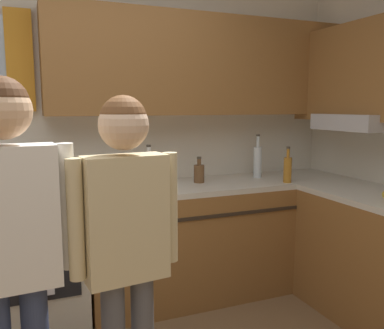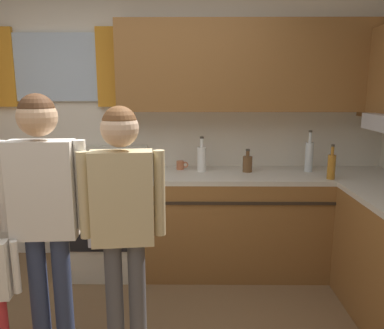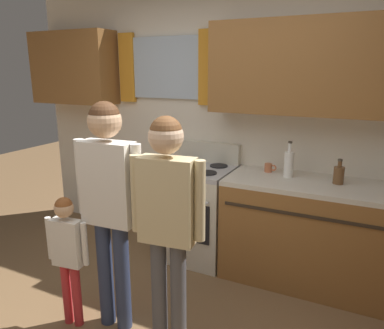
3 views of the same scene
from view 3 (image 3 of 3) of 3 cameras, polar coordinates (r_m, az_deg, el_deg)
back_wall_unit at (r=3.49m, az=7.70°, el=9.75°), size 4.60×0.42×2.60m
stove_oven at (r=3.60m, az=0.85°, el=-7.15°), size 0.65×0.67×1.10m
bottle_milk_white at (r=3.24m, az=14.80°, el=0.15°), size 0.08×0.08×0.31m
bottle_squat_brown at (r=3.19m, az=21.83°, el=-1.45°), size 0.08×0.08×0.21m
cup_terracotta at (r=3.38m, az=11.84°, el=-0.50°), size 0.11×0.07×0.08m
adult_holding_child at (r=2.49m, az=-12.78°, el=-4.19°), size 0.50×0.22×1.61m
adult_in_plaid at (r=2.26m, az=-3.86°, el=-6.98°), size 0.48×0.21×1.54m
small_child at (r=2.74m, az=-18.77°, el=-12.05°), size 0.33×0.13×0.97m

